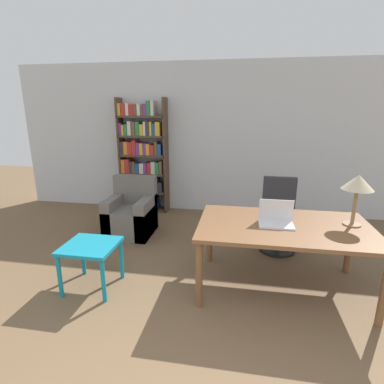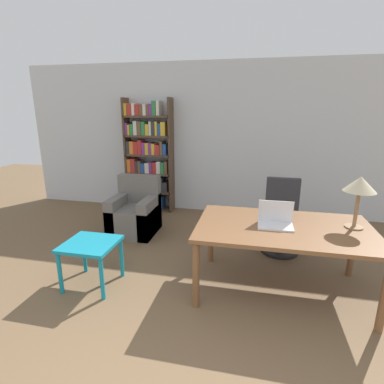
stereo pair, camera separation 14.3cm
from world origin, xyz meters
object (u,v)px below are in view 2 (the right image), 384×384
object	(u,v)px
table_lamp	(360,186)
bookshelf	(148,158)
side_table_blue	(91,250)
office_chair	(281,219)
desk	(283,233)
laptop	(275,221)
armchair	(135,214)

from	to	relation	value
table_lamp	bookshelf	distance (m)	3.70
side_table_blue	office_chair	bearing A→B (deg)	32.72
bookshelf	desk	bearing A→B (deg)	-44.64
desk	office_chair	xyz separation A→B (m)	(0.06, 1.00, -0.22)
side_table_blue	laptop	bearing A→B (deg)	9.90
side_table_blue	bookshelf	world-z (taller)	bookshelf
side_table_blue	armchair	bearing A→B (deg)	94.52
laptop	office_chair	size ratio (longest dim) A/B	0.35
desk	side_table_blue	size ratio (longest dim) A/B	3.22
table_lamp	armchair	distance (m)	3.13
side_table_blue	bookshelf	distance (m)	2.69
laptop	side_table_blue	xyz separation A→B (m)	(-1.93, -0.34, -0.37)
table_lamp	armchair	size ratio (longest dim) A/B	0.60
office_chair	armchair	size ratio (longest dim) A/B	1.13
armchair	desk	bearing A→B (deg)	-28.41
laptop	table_lamp	distance (m)	0.87
desk	bookshelf	bearing A→B (deg)	135.36
armchair	side_table_blue	bearing A→B (deg)	-85.48
desk	armchair	distance (m)	2.45
desk	bookshelf	distance (m)	3.26
laptop	side_table_blue	bearing A→B (deg)	-170.10
desk	bookshelf	world-z (taller)	bookshelf
laptop	side_table_blue	distance (m)	1.99
desk	laptop	size ratio (longest dim) A/B	5.05
laptop	table_lamp	bearing A→B (deg)	8.42
desk	side_table_blue	bearing A→B (deg)	-170.54
table_lamp	desk	bearing A→B (deg)	-170.49
armchair	laptop	bearing A→B (deg)	-29.43
armchair	bookshelf	xyz separation A→B (m)	(-0.17, 1.12, 0.70)
laptop	side_table_blue	size ratio (longest dim) A/B	0.64
laptop	armchair	xyz separation A→B (m)	(-2.05, 1.15, -0.49)
laptop	armchair	distance (m)	2.40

